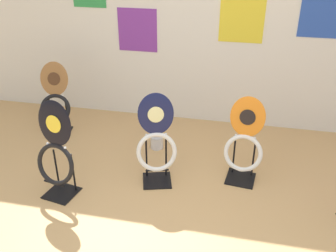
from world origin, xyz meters
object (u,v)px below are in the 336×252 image
at_px(toilet_seat_display_orange_sun, 244,145).
at_px(toilet_seat_display_woodgrain, 55,103).
at_px(toilet_seat_display_navy_moon, 156,142).
at_px(paint_can, 157,142).
at_px(toilet_seat_display_jazz_black, 56,152).

xyz_separation_m(toilet_seat_display_orange_sun, toilet_seat_display_woodgrain, (-2.25, 0.53, -0.00)).
bearing_deg(toilet_seat_display_orange_sun, toilet_seat_display_woodgrain, 166.68).
relative_size(toilet_seat_display_navy_moon, paint_can, 6.06).
xyz_separation_m(toilet_seat_display_orange_sun, toilet_seat_display_jazz_black, (-1.66, -0.59, 0.06)).
distance_m(toilet_seat_display_navy_moon, paint_can, 0.73).
height_order(toilet_seat_display_jazz_black, toilet_seat_display_navy_moon, toilet_seat_display_jazz_black).
relative_size(toilet_seat_display_jazz_black, paint_can, 6.16).
bearing_deg(toilet_seat_display_jazz_black, toilet_seat_display_woodgrain, 117.62).
relative_size(toilet_seat_display_orange_sun, toilet_seat_display_jazz_black, 0.93).
relative_size(toilet_seat_display_woodgrain, toilet_seat_display_navy_moon, 0.93).
distance_m(toilet_seat_display_woodgrain, toilet_seat_display_jazz_black, 1.27).
relative_size(toilet_seat_display_orange_sun, paint_can, 5.75).
bearing_deg(paint_can, toilet_seat_display_woodgrain, 174.59).
bearing_deg(paint_can, toilet_seat_display_jazz_black, -124.57).
bearing_deg(toilet_seat_display_orange_sun, toilet_seat_display_navy_moon, -165.84).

